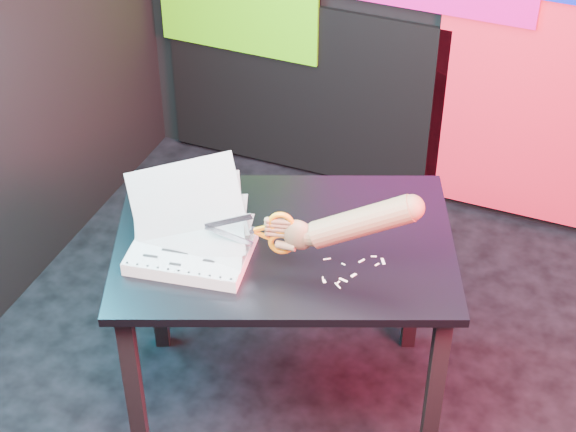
% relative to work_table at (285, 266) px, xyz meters
% --- Properties ---
extents(room, '(3.01, 3.01, 2.71)m').
position_rel_work_table_xyz_m(room, '(0.29, -0.11, 0.71)').
color(room, black).
rests_on(room, ground).
extents(backdrop, '(2.88, 0.05, 2.08)m').
position_rel_work_table_xyz_m(backdrop, '(0.35, 1.35, 0.31)').
color(backdrop, red).
rests_on(backdrop, ground).
extents(work_table, '(1.25, 1.05, 0.75)m').
position_rel_work_table_xyz_m(work_table, '(0.00, 0.00, 0.00)').
color(work_table, black).
rests_on(work_table, ground).
extents(printout_stack, '(0.44, 0.32, 0.34)m').
position_rel_work_table_xyz_m(printout_stack, '(-0.24, -0.17, 0.14)').
color(printout_stack, white).
rests_on(printout_stack, work_table).
extents(scissors, '(0.27, 0.07, 0.16)m').
position_rel_work_table_xyz_m(scissors, '(0.03, -0.14, 0.25)').
color(scissors, '#A9ADB5').
rests_on(scissors, printout_stack).
extents(hand_forearm, '(0.44, 0.15, 0.23)m').
position_rel_work_table_xyz_m(hand_forearm, '(0.24, -0.09, 0.31)').
color(hand_forearm, brown).
rests_on(hand_forearm, work_table).
extents(paper_clippings, '(0.19, 0.18, 0.00)m').
position_rel_work_table_xyz_m(paper_clippings, '(0.24, -0.05, 0.11)').
color(paper_clippings, white).
rests_on(paper_clippings, work_table).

